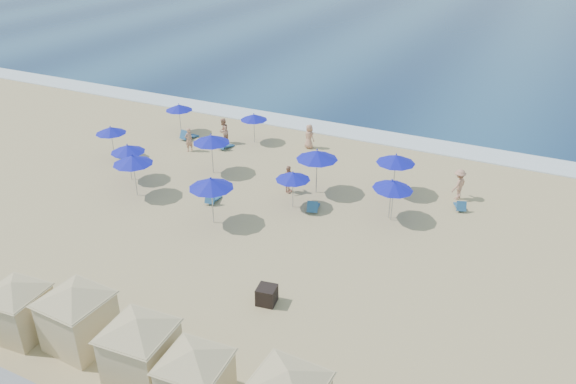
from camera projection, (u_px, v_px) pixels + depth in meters
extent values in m
plane|color=tan|center=(229.00, 233.00, 27.50)|extent=(160.00, 160.00, 0.00)
cube|color=navy|center=(457.00, 32.00, 71.41)|extent=(160.00, 80.00, 0.06)
cube|color=white|center=(344.00, 131.00, 39.86)|extent=(160.00, 2.50, 0.08)
cube|color=black|center=(267.00, 295.00, 22.47)|extent=(0.86, 0.86, 0.75)
cube|color=beige|center=(19.00, 313.00, 20.61)|extent=(2.00, 2.00, 1.85)
cube|color=tan|center=(14.00, 293.00, 20.20)|extent=(2.10, 2.10, 0.07)
pyramid|color=tan|center=(11.00, 282.00, 19.99)|extent=(4.04, 4.04, 0.46)
cube|color=beige|center=(79.00, 322.00, 20.04)|extent=(2.12, 2.12, 2.03)
cube|color=tan|center=(74.00, 299.00, 19.58)|extent=(2.22, 2.22, 0.08)
pyramid|color=tan|center=(72.00, 287.00, 19.35)|extent=(4.44, 4.44, 0.51)
cube|color=beige|center=(142.00, 354.00, 18.61)|extent=(2.14, 2.14, 2.00)
cube|color=tan|center=(138.00, 331.00, 18.16)|extent=(2.25, 2.25, 0.08)
pyramid|color=tan|center=(136.00, 319.00, 17.93)|extent=(4.37, 4.37, 0.50)
cube|color=beige|center=(196.00, 384.00, 17.54)|extent=(2.00, 2.00, 1.86)
cube|color=tan|center=(194.00, 361.00, 17.12)|extent=(2.10, 2.10, 0.07)
pyramid|color=tan|center=(193.00, 350.00, 16.91)|extent=(4.07, 4.07, 0.47)
cube|color=tan|center=(288.00, 384.00, 16.17)|extent=(2.15, 2.15, 0.08)
pyramid|color=tan|center=(288.00, 371.00, 15.95)|extent=(4.34, 4.34, 0.50)
cylinder|color=#A5A8AD|center=(113.00, 145.00, 35.33)|extent=(0.05, 0.05, 1.71)
cone|color=#0F13AA|center=(111.00, 130.00, 34.87)|extent=(1.89, 1.89, 0.41)
sphere|color=#0F13AA|center=(110.00, 126.00, 34.75)|extent=(0.07, 0.07, 0.07)
cylinder|color=#A5A8AD|center=(130.00, 165.00, 32.50)|extent=(0.05, 0.05, 1.78)
cone|color=#0F13AA|center=(128.00, 149.00, 32.02)|extent=(1.97, 1.97, 0.42)
sphere|color=#0F13AA|center=(127.00, 144.00, 31.91)|extent=(0.07, 0.07, 0.07)
cylinder|color=#A5A8AD|center=(180.00, 121.00, 39.36)|extent=(0.04, 0.04, 1.70)
cone|color=#0F13AA|center=(179.00, 107.00, 38.90)|extent=(1.87, 1.87, 0.40)
sphere|color=#0F13AA|center=(179.00, 104.00, 38.79)|extent=(0.07, 0.07, 0.07)
cylinder|color=#A5A8AD|center=(135.00, 179.00, 30.65)|extent=(0.05, 0.05, 1.96)
cone|color=#0F13AA|center=(133.00, 160.00, 30.12)|extent=(2.17, 2.17, 0.46)
sphere|color=#0F13AA|center=(132.00, 155.00, 29.99)|extent=(0.08, 0.08, 0.08)
cylinder|color=#A5A8AD|center=(254.00, 131.00, 37.73)|extent=(0.04, 0.04, 1.64)
cone|color=#0F13AA|center=(254.00, 117.00, 37.29)|extent=(1.82, 1.82, 0.39)
sphere|color=#0F13AA|center=(254.00, 114.00, 37.18)|extent=(0.07, 0.07, 0.07)
cylinder|color=#A5A8AD|center=(212.00, 157.00, 33.29)|extent=(0.05, 0.05, 1.98)
cone|color=#0F13AA|center=(211.00, 139.00, 32.76)|extent=(2.19, 2.19, 0.47)
sphere|color=#0F13AA|center=(211.00, 134.00, 32.63)|extent=(0.08, 0.08, 0.08)
cylinder|color=#A5A8AD|center=(213.00, 205.00, 27.93)|extent=(0.05, 0.05, 2.02)
cone|color=#0F13AA|center=(211.00, 183.00, 27.39)|extent=(2.24, 2.24, 0.48)
sphere|color=#0F13AA|center=(211.00, 178.00, 27.26)|extent=(0.09, 0.09, 0.09)
cylinder|color=#A5A8AD|center=(317.00, 175.00, 30.93)|extent=(0.05, 0.05, 2.08)
cone|color=#0F13AA|center=(317.00, 155.00, 30.37)|extent=(2.30, 2.30, 0.49)
sphere|color=#0F13AA|center=(317.00, 150.00, 30.23)|extent=(0.09, 0.09, 0.09)
cylinder|color=#A5A8AD|center=(293.00, 193.00, 29.50)|extent=(0.04, 0.04, 1.66)
cone|color=#0F13AA|center=(293.00, 176.00, 29.05)|extent=(1.83, 1.83, 0.39)
sphere|color=#0F13AA|center=(293.00, 172.00, 28.94)|extent=(0.07, 0.07, 0.07)
cylinder|color=#A5A8AD|center=(394.00, 178.00, 30.81)|extent=(0.05, 0.05, 1.93)
cone|color=#0F13AA|center=(396.00, 159.00, 30.30)|extent=(2.13, 2.13, 0.46)
sphere|color=#0F13AA|center=(396.00, 154.00, 30.17)|extent=(0.08, 0.08, 0.08)
cylinder|color=#A5A8AD|center=(392.00, 205.00, 28.22)|extent=(0.05, 0.05, 1.77)
cone|color=#0F13AA|center=(394.00, 186.00, 27.75)|extent=(1.95, 1.95, 0.42)
sphere|color=#0F13AA|center=(394.00, 181.00, 27.63)|extent=(0.07, 0.07, 0.07)
cylinder|color=#A5A8AD|center=(390.00, 203.00, 28.44)|extent=(0.05, 0.05, 1.75)
cone|color=#0F13AA|center=(392.00, 184.00, 27.97)|extent=(1.93, 1.93, 0.41)
sphere|color=#0F13AA|center=(392.00, 180.00, 27.86)|extent=(0.07, 0.07, 0.07)
cube|color=#235382|center=(127.00, 154.00, 35.77)|extent=(0.89, 1.36, 0.34)
cube|color=#235382|center=(123.00, 154.00, 35.19)|extent=(0.66, 0.48, 0.61)
cube|color=#235382|center=(190.00, 136.00, 38.65)|extent=(0.82, 1.34, 0.35)
cube|color=#235382|center=(184.00, 135.00, 38.17)|extent=(0.64, 0.45, 0.61)
cube|color=#235382|center=(226.00, 146.00, 37.12)|extent=(0.68, 1.20, 0.31)
cube|color=#235382|center=(222.00, 145.00, 36.67)|extent=(0.57, 0.38, 0.55)
cube|color=#235382|center=(214.00, 198.00, 30.41)|extent=(0.71, 1.21, 0.31)
cube|color=#235382|center=(210.00, 199.00, 29.90)|extent=(0.58, 0.39, 0.55)
cube|color=#235382|center=(314.00, 206.00, 29.58)|extent=(0.87, 1.30, 0.33)
cube|color=#235382|center=(312.00, 207.00, 29.04)|extent=(0.63, 0.47, 0.58)
cube|color=#235382|center=(460.00, 206.00, 29.69)|extent=(0.82, 1.16, 0.29)
cube|color=#235382|center=(462.00, 206.00, 29.20)|extent=(0.56, 0.44, 0.51)
imported|color=tan|center=(189.00, 140.00, 36.38)|extent=(0.54, 0.67, 1.58)
imported|color=tan|center=(223.00, 131.00, 37.54)|extent=(0.80, 0.95, 1.74)
imported|color=tan|center=(288.00, 179.00, 31.05)|extent=(0.48, 0.97, 1.60)
imported|color=tan|center=(459.00, 184.00, 30.35)|extent=(0.97, 1.26, 1.72)
imported|color=tan|center=(309.00, 136.00, 36.83)|extent=(0.94, 0.80, 1.62)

